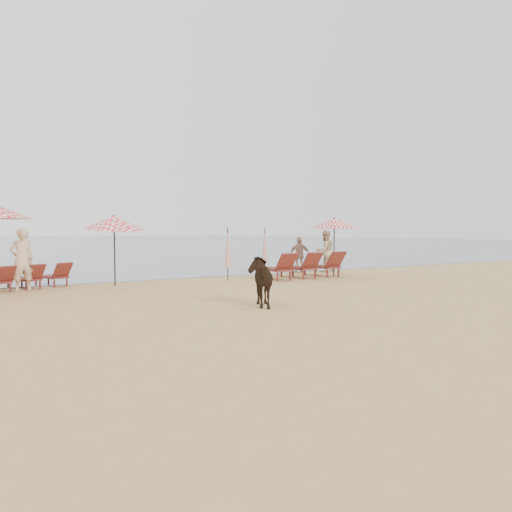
{
  "coord_description": "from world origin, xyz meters",
  "views": [
    {
      "loc": [
        -7.96,
        -7.81,
        1.89
      ],
      "look_at": [
        0.0,
        5.0,
        1.1
      ],
      "focal_mm": 35.0,
      "sensor_mm": 36.0,
      "label": 1
    }
  ],
  "objects_px": {
    "beachgoer_right_a": "(325,251)",
    "beachgoer_left": "(22,260)",
    "umbrella_closed_left": "(228,248)",
    "umbrella_closed_right": "(265,246)",
    "beachgoer_right_b": "(300,255)",
    "umbrella_open_right": "(334,223)",
    "lounger_cluster_left": "(27,277)",
    "lounger_cluster_right": "(302,266)",
    "umbrella_open_left_b": "(114,222)",
    "cow": "(258,280)"
  },
  "relations": [
    {
      "from": "umbrella_closed_right",
      "to": "lounger_cluster_left",
      "type": "bearing_deg",
      "value": -178.35
    },
    {
      "from": "lounger_cluster_left",
      "to": "lounger_cluster_right",
      "type": "xyz_separation_m",
      "value": [
        9.64,
        -1.8,
        0.11
      ]
    },
    {
      "from": "umbrella_open_left_b",
      "to": "umbrella_open_right",
      "type": "xyz_separation_m",
      "value": [
        8.55,
        -1.32,
        0.02
      ]
    },
    {
      "from": "cow",
      "to": "beachgoer_left",
      "type": "distance_m",
      "value": 7.87
    },
    {
      "from": "umbrella_closed_left",
      "to": "lounger_cluster_left",
      "type": "bearing_deg",
      "value": 171.44
    },
    {
      "from": "lounger_cluster_left",
      "to": "beachgoer_right_a",
      "type": "xyz_separation_m",
      "value": [
        12.22,
        -0.11,
        0.56
      ]
    },
    {
      "from": "cow",
      "to": "beachgoer_left",
      "type": "bearing_deg",
      "value": 149.04
    },
    {
      "from": "cow",
      "to": "beachgoer_left",
      "type": "relative_size",
      "value": 0.78
    },
    {
      "from": "cow",
      "to": "beachgoer_right_a",
      "type": "xyz_separation_m",
      "value": [
        7.86,
        6.9,
        0.29
      ]
    },
    {
      "from": "umbrella_open_left_b",
      "to": "lounger_cluster_right",
      "type": "bearing_deg",
      "value": -8.45
    },
    {
      "from": "cow",
      "to": "beachgoer_right_a",
      "type": "bearing_deg",
      "value": 64.83
    },
    {
      "from": "umbrella_open_right",
      "to": "beachgoer_right_a",
      "type": "distance_m",
      "value": 2.37
    },
    {
      "from": "umbrella_closed_right",
      "to": "cow",
      "type": "distance_m",
      "value": 8.78
    },
    {
      "from": "umbrella_open_right",
      "to": "beachgoer_right_b",
      "type": "relative_size",
      "value": 1.51
    },
    {
      "from": "lounger_cluster_left",
      "to": "beachgoer_right_a",
      "type": "distance_m",
      "value": 12.23
    },
    {
      "from": "umbrella_open_right",
      "to": "beachgoer_left",
      "type": "xyz_separation_m",
      "value": [
        -11.42,
        1.26,
        -1.18
      ]
    },
    {
      "from": "umbrella_closed_left",
      "to": "beachgoer_right_a",
      "type": "bearing_deg",
      "value": 9.49
    },
    {
      "from": "umbrella_open_left_b",
      "to": "beachgoer_left",
      "type": "distance_m",
      "value": 3.1
    },
    {
      "from": "beachgoer_right_a",
      "to": "beachgoer_left",
      "type": "bearing_deg",
      "value": 6.71
    },
    {
      "from": "lounger_cluster_left",
      "to": "lounger_cluster_right",
      "type": "relative_size",
      "value": 0.88
    },
    {
      "from": "umbrella_closed_right",
      "to": "beachgoer_right_b",
      "type": "bearing_deg",
      "value": 1.88
    },
    {
      "from": "umbrella_open_right",
      "to": "umbrella_closed_left",
      "type": "bearing_deg",
      "value": 166.28
    },
    {
      "from": "lounger_cluster_right",
      "to": "umbrella_closed_left",
      "type": "distance_m",
      "value": 3.08
    },
    {
      "from": "umbrella_closed_left",
      "to": "umbrella_closed_right",
      "type": "relative_size",
      "value": 1.02
    },
    {
      "from": "umbrella_open_right",
      "to": "beachgoer_right_a",
      "type": "xyz_separation_m",
      "value": [
        1.01,
        1.77,
        -1.22
      ]
    },
    {
      "from": "umbrella_closed_left",
      "to": "umbrella_closed_right",
      "type": "xyz_separation_m",
      "value": [
        2.47,
        1.28,
        -0.02
      ]
    },
    {
      "from": "lounger_cluster_right",
      "to": "beachgoer_right_a",
      "type": "relative_size",
      "value": 1.74
    },
    {
      "from": "beachgoer_left",
      "to": "lounger_cluster_left",
      "type": "bearing_deg",
      "value": -121.12
    },
    {
      "from": "umbrella_open_right",
      "to": "cow",
      "type": "xyz_separation_m",
      "value": [
        -6.85,
        -5.14,
        -1.51
      ]
    },
    {
      "from": "umbrella_closed_left",
      "to": "cow",
      "type": "relative_size",
      "value": 1.3
    },
    {
      "from": "umbrella_closed_left",
      "to": "beachgoer_right_b",
      "type": "height_order",
      "value": "umbrella_closed_left"
    },
    {
      "from": "umbrella_closed_right",
      "to": "beachgoer_right_a",
      "type": "xyz_separation_m",
      "value": [
        2.98,
        -0.37,
        -0.27
      ]
    },
    {
      "from": "lounger_cluster_left",
      "to": "beachgoer_right_b",
      "type": "distance_m",
      "value": 11.13
    },
    {
      "from": "umbrella_open_right",
      "to": "beachgoer_right_b",
      "type": "bearing_deg",
      "value": 89.56
    },
    {
      "from": "umbrella_closed_left",
      "to": "beachgoer_right_a",
      "type": "height_order",
      "value": "umbrella_closed_left"
    },
    {
      "from": "lounger_cluster_right",
      "to": "umbrella_open_right",
      "type": "xyz_separation_m",
      "value": [
        1.56,
        -0.07,
        1.67
      ]
    },
    {
      "from": "beachgoer_right_a",
      "to": "beachgoer_right_b",
      "type": "bearing_deg",
      "value": -17.08
    },
    {
      "from": "lounger_cluster_right",
      "to": "beachgoer_left",
      "type": "distance_m",
      "value": 9.94
    },
    {
      "from": "lounger_cluster_left",
      "to": "cow",
      "type": "relative_size",
      "value": 1.87
    },
    {
      "from": "lounger_cluster_right",
      "to": "umbrella_open_right",
      "type": "height_order",
      "value": "umbrella_open_right"
    },
    {
      "from": "umbrella_closed_right",
      "to": "beachgoer_right_b",
      "type": "relative_size",
      "value": 1.24
    },
    {
      "from": "beachgoer_left",
      "to": "beachgoer_right_b",
      "type": "bearing_deg",
      "value": 172.89
    },
    {
      "from": "lounger_cluster_left",
      "to": "umbrella_closed_right",
      "type": "bearing_deg",
      "value": -20.85
    },
    {
      "from": "cow",
      "to": "beachgoer_right_b",
      "type": "xyz_separation_m",
      "value": [
        6.76,
        7.34,
        0.15
      ]
    },
    {
      "from": "umbrella_open_right",
      "to": "beachgoer_left",
      "type": "bearing_deg",
      "value": 170.86
    },
    {
      "from": "umbrella_open_right",
      "to": "cow",
      "type": "distance_m",
      "value": 8.7
    },
    {
      "from": "umbrella_closed_left",
      "to": "beachgoer_right_b",
      "type": "bearing_deg",
      "value": 17.16
    },
    {
      "from": "umbrella_open_left_b",
      "to": "umbrella_closed_right",
      "type": "height_order",
      "value": "umbrella_open_left_b"
    },
    {
      "from": "umbrella_open_left_b",
      "to": "cow",
      "type": "relative_size",
      "value": 1.62
    },
    {
      "from": "umbrella_closed_left",
      "to": "umbrella_open_left_b",
      "type": "bearing_deg",
      "value": 173.53
    }
  ]
}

